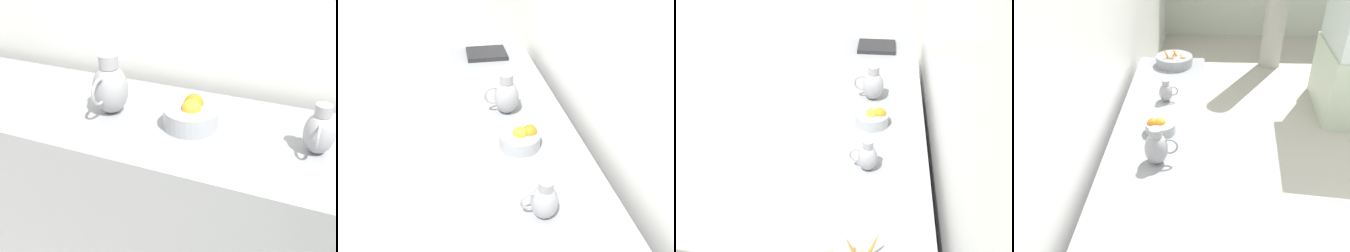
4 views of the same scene
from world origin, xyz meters
TOP-DOWN VIEW (x-y plane):
  - prep_counter at (-1.50, 0.03)m, footprint 0.69×3.02m
  - orange_bowl at (-1.50, 0.07)m, footprint 0.22×0.22m
  - metal_pitcher_tall at (-1.48, -0.29)m, footprint 0.21×0.15m
  - metal_pitcher_short at (-1.49, 0.55)m, footprint 0.16×0.11m

SIDE VIEW (x-z plane):
  - prep_counter at x=-1.50m, z-range 0.00..0.94m
  - orange_bowl at x=-1.50m, z-range 0.92..1.04m
  - metal_pitcher_short at x=-1.49m, z-range 0.93..1.11m
  - metal_pitcher_tall at x=-1.48m, z-range 0.92..1.18m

